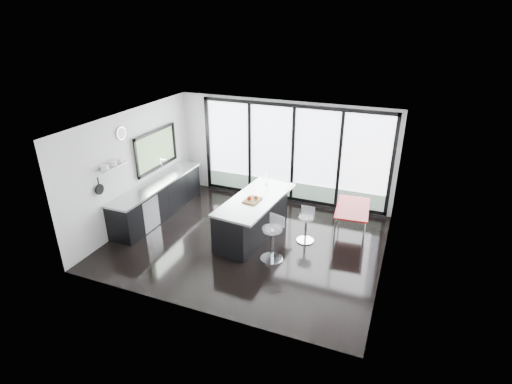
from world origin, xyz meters
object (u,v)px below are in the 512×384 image
at_px(island, 253,216).
at_px(bar_stool_near, 272,244).
at_px(bar_stool_far, 306,229).
at_px(red_table, 351,220).

xyz_separation_m(island, bar_stool_near, (0.79, -0.84, -0.11)).
xyz_separation_m(island, bar_stool_far, (1.25, 0.17, -0.18)).
distance_m(bar_stool_near, bar_stool_far, 1.11).
bearing_deg(bar_stool_near, red_table, 69.57).
bearing_deg(bar_stool_far, bar_stool_near, -116.42).
height_order(bar_stool_far, red_table, red_table).
height_order(bar_stool_near, red_table, bar_stool_near).
relative_size(island, bar_stool_near, 3.18).
height_order(island, red_table, island).
distance_m(bar_stool_far, red_table, 1.18).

